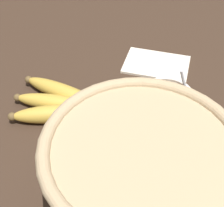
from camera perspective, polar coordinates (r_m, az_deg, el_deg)
The scene contains 5 objects.
table at distance 69.20cm, azimuth 5.76°, elevation -2.97°, with size 133.76×133.76×3.86cm.
coffee_mug at distance 63.25cm, azimuth 9.46°, elevation -1.54°, with size 14.84×10.39×14.44cm.
banana_bunch at distance 67.86cm, azimuth -9.18°, elevation 0.03°, with size 23.05×15.80×4.42cm.
woven_basket at distance 43.55cm, azimuth 4.87°, elevation -15.25°, with size 24.46×24.46×20.52cm.
napkin at distance 81.53cm, azimuth 8.33°, elevation 7.05°, with size 16.52×11.78×0.60cm.
Camera 1 is at (-5.15, 48.04, 51.47)cm, focal length 50.00 mm.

